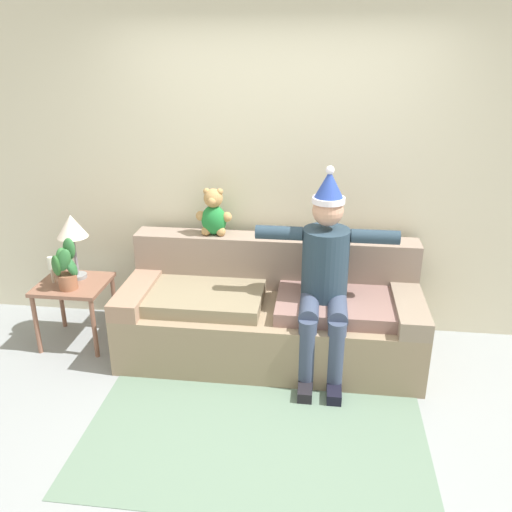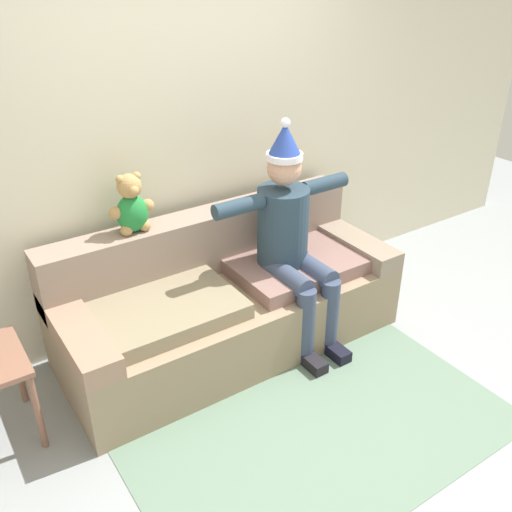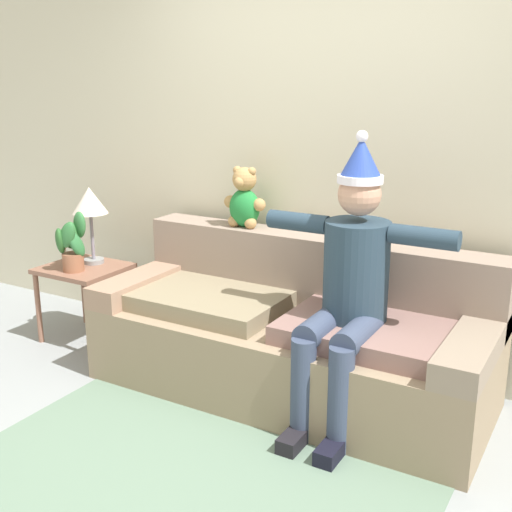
# 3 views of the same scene
# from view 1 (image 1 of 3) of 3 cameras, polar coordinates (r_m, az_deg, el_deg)

# --- Properties ---
(ground_plane) EXTENTS (10.00, 10.00, 0.00)m
(ground_plane) POSITION_cam_1_polar(r_m,az_deg,el_deg) (3.59, -0.18, -18.37)
(ground_plane) COLOR #909699
(back_wall) EXTENTS (7.00, 0.10, 2.70)m
(back_wall) POSITION_cam_1_polar(r_m,az_deg,el_deg) (4.38, 2.41, 9.16)
(back_wall) COLOR beige
(back_wall) RESTS_ON ground_plane
(couch) EXTENTS (2.26, 0.91, 0.86)m
(couch) POSITION_cam_1_polar(r_m,az_deg,el_deg) (4.24, 1.58, -6.00)
(couch) COLOR gray
(couch) RESTS_ON ground_plane
(person_seated) EXTENTS (1.02, 0.77, 1.52)m
(person_seated) POSITION_cam_1_polar(r_m,az_deg,el_deg) (3.88, 7.28, -1.75)
(person_seated) COLOR #283D4D
(person_seated) RESTS_ON ground_plane
(teddy_bear) EXTENTS (0.29, 0.17, 0.38)m
(teddy_bear) POSITION_cam_1_polar(r_m,az_deg,el_deg) (4.29, -4.49, 4.43)
(teddy_bear) COLOR #218238
(teddy_bear) RESTS_ON couch
(side_table) EXTENTS (0.53, 0.49, 0.53)m
(side_table) POSITION_cam_1_polar(r_m,az_deg,el_deg) (4.55, -18.64, -3.59)
(side_table) COLOR #8A5D4A
(side_table) RESTS_ON ground_plane
(table_lamp) EXTENTS (0.24, 0.24, 0.53)m
(table_lamp) POSITION_cam_1_polar(r_m,az_deg,el_deg) (4.45, -18.84, 2.70)
(table_lamp) COLOR gray
(table_lamp) RESTS_ON side_table
(potted_plant) EXTENTS (0.21, 0.24, 0.39)m
(potted_plant) POSITION_cam_1_polar(r_m,az_deg,el_deg) (4.36, -19.43, -1.06)
(potted_plant) COLOR #9A6043
(potted_plant) RESTS_ON side_table
(candle_tall) EXTENTS (0.04, 0.04, 0.22)m
(candle_tall) POSITION_cam_1_polar(r_m,az_deg,el_deg) (4.52, -20.79, -1.03)
(candle_tall) COLOR beige
(candle_tall) RESTS_ON side_table
(area_rug) EXTENTS (2.15, 1.24, 0.01)m
(area_rug) POSITION_cam_1_polar(r_m,az_deg,el_deg) (3.55, -0.26, -18.73)
(area_rug) COLOR slate
(area_rug) RESTS_ON ground_plane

